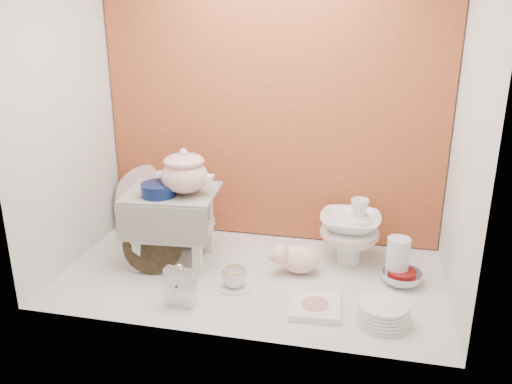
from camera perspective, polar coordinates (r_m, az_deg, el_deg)
ground at (r=2.57m, az=-0.54°, el=-8.96°), size 1.80×1.80×0.00m
niche_shell at (r=2.46m, az=0.37°, el=12.56°), size 1.86×1.03×1.53m
step_stool at (r=2.67m, az=-8.79°, el=-3.70°), size 0.46×0.40×0.37m
soup_tureen at (r=2.52m, az=-7.67°, el=2.20°), size 0.35×0.35×0.22m
cobalt_bowl at (r=2.54m, az=-10.39°, el=0.26°), size 0.22×0.22×0.06m
floral_platter at (r=3.07m, az=-11.28°, el=-0.70°), size 0.40×0.24×0.37m
blue_white_vase at (r=2.87m, az=-7.89°, el=-3.08°), size 0.33×0.33×0.27m
lacquer_tray at (r=2.62m, az=-10.96°, el=-5.45°), size 0.31×0.19×0.28m
mantel_clock at (r=2.32m, az=-8.11°, el=-9.84°), size 0.14×0.06×0.19m
plush_pig at (r=2.58m, az=4.59°, el=-7.14°), size 0.25×0.18×0.15m
teacup_saucer at (r=2.48m, az=-2.34°, el=-10.10°), size 0.17×0.17×0.01m
gold_rim_teacup at (r=2.45m, az=-2.36°, el=-9.08°), size 0.13×0.13×0.09m
lattice_dish at (r=2.32m, az=6.34°, el=-12.15°), size 0.23×0.23×0.03m
dinner_plate_stack at (r=2.27m, az=13.41°, el=-12.45°), size 0.29×0.29×0.09m
crystal_bowl at (r=2.59m, az=15.28°, el=-8.84°), size 0.20×0.20×0.06m
clear_glass_vase at (r=2.57m, az=14.89°, el=-7.01°), size 0.11×0.11×0.21m
porcelain_tower at (r=2.68m, az=10.01°, el=-4.05°), size 0.36×0.36×0.34m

